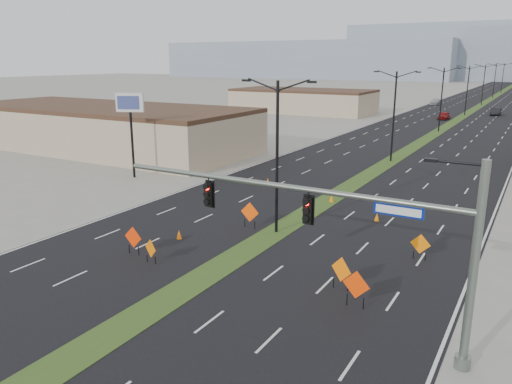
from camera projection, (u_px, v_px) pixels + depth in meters
The scene contains 29 objects.
ground at pixel (158, 306), 23.53m from camera, with size 600.00×600.00×0.00m, color gray.
road_surface at pixel (467, 114), 107.14m from camera, with size 25.00×400.00×0.02m, color black.
median_strip at pixel (467, 114), 107.14m from camera, with size 2.00×400.00×0.04m, color #2A4C1B.
building_sw_near at pixel (103, 129), 64.92m from camera, with size 40.00×16.00×5.00m, color tan.
building_sw_far at pixel (303, 102), 109.52m from camera, with size 30.00×14.00×4.50m, color tan.
mesa_west at pixel (307, 60), 312.95m from camera, with size 180.00×50.00×22.00m, color #8693A6.
mesa_backdrop at pixel (470, 51), 301.50m from camera, with size 140.00×50.00×32.00m, color #8693A6.
signal_mast at pixel (350, 227), 19.82m from camera, with size 16.30×0.60×8.00m.
streetlight_0 at pixel (277, 153), 32.17m from camera, with size 5.15×0.24×10.02m.
streetlight_1 at pixel (394, 114), 55.58m from camera, with size 5.15×0.24×10.02m.
streetlight_2 at pixel (442, 98), 78.99m from camera, with size 5.15×0.24×10.02m.
streetlight_3 at pixel (467, 89), 102.40m from camera, with size 5.15×0.24×10.02m.
streetlight_4 at pixel (484, 83), 125.81m from camera, with size 5.15×0.24×10.02m.
streetlight_5 at pixel (495, 80), 149.22m from camera, with size 5.15×0.24×10.02m.
streetlight_6 at pixel (503, 77), 172.63m from camera, with size 5.15×0.24×10.02m.
car_left at pixel (444, 116), 96.55m from camera, with size 1.77×4.39×1.50m, color maroon.
car_mid at pixel (496, 112), 103.58m from camera, with size 1.65×4.74×1.56m, color black.
car_far at pixel (435, 102), 127.82m from camera, with size 2.03×4.99×1.45m, color #A1A7AA.
construction_sign_0 at pixel (133, 238), 29.51m from camera, with size 1.29×0.06×1.72m.
construction_sign_1 at pixel (151, 249), 28.26m from camera, with size 1.03×0.37×1.43m.
construction_sign_2 at pixel (250, 213), 34.14m from camera, with size 1.38×0.07×1.83m.
construction_sign_3 at pixel (341, 271), 24.95m from camera, with size 1.21×0.56×1.74m.
construction_sign_4 at pixel (420, 245), 28.73m from camera, with size 1.17×0.12×1.56m.
construction_sign_5 at pixel (356, 286), 23.13m from camera, with size 1.37×0.23×1.83m.
cone_0 at pixel (179, 235), 32.24m from camera, with size 0.35×0.35×0.58m, color #FF6805.
cone_1 at pixel (377, 217), 35.81m from camera, with size 0.36×0.36×0.60m, color orange.
cone_2 at pixel (332, 198), 40.53m from camera, with size 0.41×0.41×0.68m, color orange.
cone_3 at pixel (268, 181), 46.39m from camera, with size 0.37×0.37×0.61m, color orange.
pole_sign_west at pixel (130, 110), 47.57m from camera, with size 2.59×1.40×8.19m.
Camera 1 is at (14.73, -16.14, 11.25)m, focal length 35.00 mm.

